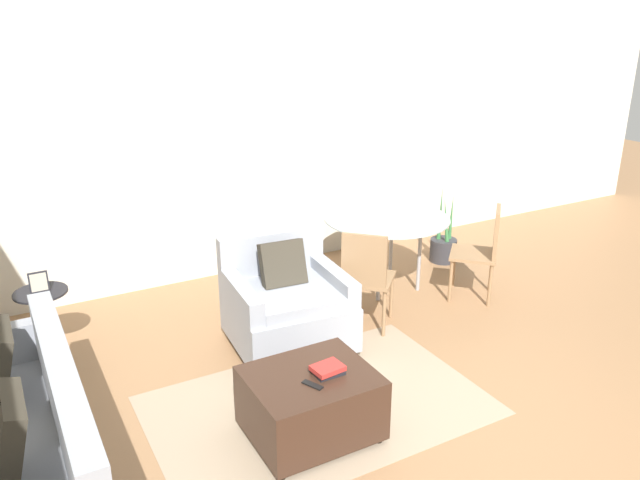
# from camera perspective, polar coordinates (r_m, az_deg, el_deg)

# --- Properties ---
(ground_plane) EXTENTS (20.00, 20.00, 0.00)m
(ground_plane) POSITION_cam_1_polar(r_m,az_deg,el_deg) (4.30, 11.20, -17.31)
(ground_plane) COLOR #936B47
(wall_back) EXTENTS (12.00, 0.06, 2.75)m
(wall_back) POSITION_cam_1_polar(r_m,az_deg,el_deg) (6.38, -7.20, 8.98)
(wall_back) COLOR beige
(wall_back) RESTS_ON ground_plane
(area_rug) EXTENTS (2.29, 1.49, 0.01)m
(area_rug) POSITION_cam_1_polar(r_m,az_deg,el_deg) (4.51, -0.16, -14.86)
(area_rug) COLOR gray
(area_rug) RESTS_ON ground_plane
(couch) EXTENTS (0.90, 1.96, 0.91)m
(couch) POSITION_cam_1_polar(r_m,az_deg,el_deg) (3.95, -26.62, -17.84)
(couch) COLOR #999EA8
(couch) RESTS_ON ground_plane
(armchair) EXTENTS (0.97, 0.93, 0.88)m
(armchair) POSITION_cam_1_polar(r_m,az_deg,el_deg) (5.10, -3.08, -5.93)
(armchair) COLOR #999EA8
(armchair) RESTS_ON ground_plane
(ottoman) EXTENTS (0.79, 0.66, 0.45)m
(ottoman) POSITION_cam_1_polar(r_m,az_deg,el_deg) (4.12, -0.86, -14.61)
(ottoman) COLOR #382319
(ottoman) RESTS_ON ground_plane
(book_stack) EXTENTS (0.21, 0.17, 0.06)m
(book_stack) POSITION_cam_1_polar(r_m,az_deg,el_deg) (4.00, 0.71, -11.75)
(book_stack) COLOR black
(book_stack) RESTS_ON ottoman
(tv_remote_primary) EXTENTS (0.10, 0.14, 0.01)m
(tv_remote_primary) POSITION_cam_1_polar(r_m,az_deg,el_deg) (3.90, -0.69, -13.10)
(tv_remote_primary) COLOR black
(tv_remote_primary) RESTS_ON ottoman
(side_table) EXTENTS (0.40, 0.40, 0.58)m
(side_table) POSITION_cam_1_polar(r_m,az_deg,el_deg) (5.31, -23.94, -6.03)
(side_table) COLOR black
(side_table) RESTS_ON ground_plane
(picture_frame) EXTENTS (0.14, 0.06, 0.16)m
(picture_frame) POSITION_cam_1_polar(r_m,az_deg,el_deg) (5.22, -24.33, -3.53)
(picture_frame) COLOR black
(picture_frame) RESTS_ON side_table
(dining_table) EXTENTS (1.22, 1.22, 0.73)m
(dining_table) POSITION_cam_1_polar(r_m,az_deg,el_deg) (6.08, 6.10, 1.46)
(dining_table) COLOR #99A8AD
(dining_table) RESTS_ON ground_plane
(dining_chair_near_left) EXTENTS (0.59, 0.59, 0.90)m
(dining_chair_near_left) POSITION_cam_1_polar(r_m,az_deg,el_deg) (5.27, 4.24, -3.08)
(dining_chair_near_left) COLOR #93704C
(dining_chair_near_left) RESTS_ON ground_plane
(dining_chair_near_right) EXTENTS (0.59, 0.59, 0.90)m
(dining_chair_near_right) POSITION_cam_1_polar(r_m,az_deg,el_deg) (6.05, 14.73, -0.62)
(dining_chair_near_right) COLOR #93704C
(dining_chair_near_right) RESTS_ON ground_plane
(potted_plant_small) EXTENTS (0.29, 0.29, 0.84)m
(potted_plant_small) POSITION_cam_1_polar(r_m,az_deg,el_deg) (6.98, 11.22, -0.50)
(potted_plant_small) COLOR #333338
(potted_plant_small) RESTS_ON ground_plane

